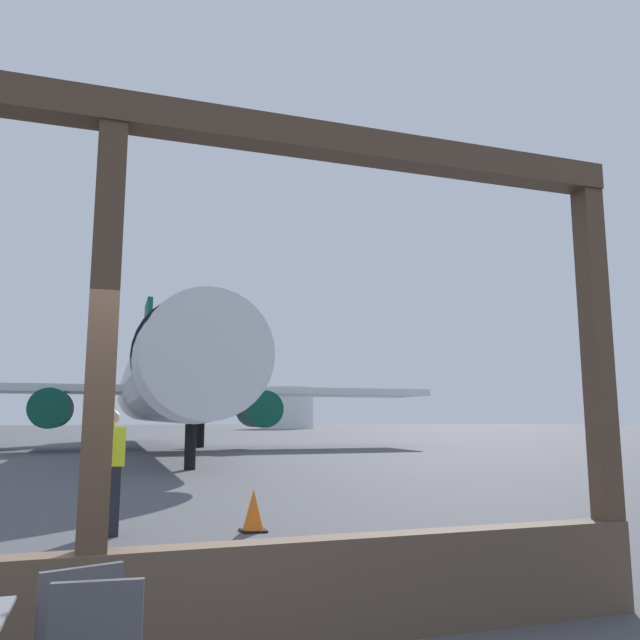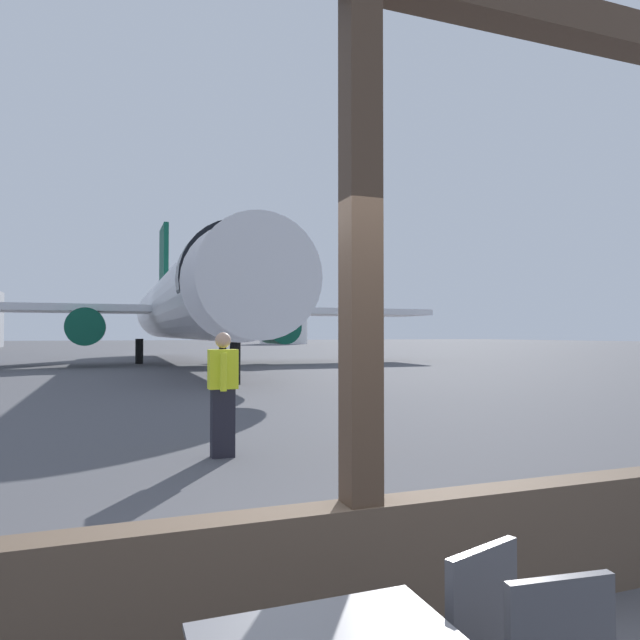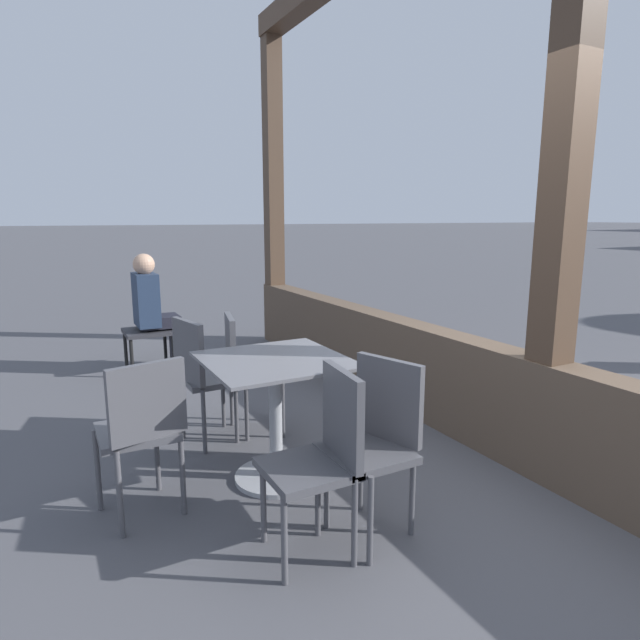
{
  "view_description": "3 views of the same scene",
  "coord_description": "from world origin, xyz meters",
  "px_view_note": "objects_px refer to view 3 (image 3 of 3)",
  "views": [
    {
      "loc": [
        0.06,
        -4.61,
        1.62
      ],
      "look_at": [
        5.3,
        11.09,
        4.2
      ],
      "focal_mm": 35.35,
      "sensor_mm": 36.0,
      "label": 1
    },
    {
      "loc": [
        -1.36,
        -3.01,
        1.72
      ],
      "look_at": [
        3.86,
        11.15,
        2.09
      ],
      "focal_mm": 31.91,
      "sensor_mm": 36.0,
      "label": 2
    },
    {
      "loc": [
        2.11,
        -2.7,
        1.61
      ],
      "look_at": [
        -1.49,
        -0.79,
        0.81
      ],
      "focal_mm": 29.71,
      "sensor_mm": 36.0,
      "label": 3
    }
  ],
  "objects_px": {
    "cafe_chair_window_left": "(244,363)",
    "cafe_chair_aisle_right": "(142,424)",
    "cafe_chair_side_extra": "(324,448)",
    "seated_passenger": "(154,308)",
    "lounge_bench": "(148,335)",
    "cafe_chair_window_right": "(376,432)",
    "cafe_chair_aisle_left": "(202,370)",
    "dining_table": "(275,408)"
  },
  "relations": [
    {
      "from": "cafe_chair_window_right",
      "to": "cafe_chair_side_extra",
      "type": "bearing_deg",
      "value": -83.8
    },
    {
      "from": "dining_table",
      "to": "cafe_chair_aisle_right",
      "type": "height_order",
      "value": "cafe_chair_aisle_right"
    },
    {
      "from": "lounge_bench",
      "to": "cafe_chair_side_extra",
      "type": "bearing_deg",
      "value": 2.64
    },
    {
      "from": "dining_table",
      "to": "cafe_chair_side_extra",
      "type": "relative_size",
      "value": 0.91
    },
    {
      "from": "cafe_chair_window_left",
      "to": "cafe_chair_side_extra",
      "type": "height_order",
      "value": "cafe_chair_side_extra"
    },
    {
      "from": "cafe_chair_aisle_right",
      "to": "cafe_chair_window_left",
      "type": "bearing_deg",
      "value": 134.28
    },
    {
      "from": "cafe_chair_aisle_left",
      "to": "lounge_bench",
      "type": "xyz_separation_m",
      "value": [
        -2.1,
        -0.0,
        -0.17
      ]
    },
    {
      "from": "lounge_bench",
      "to": "seated_passenger",
      "type": "relative_size",
      "value": 0.39
    },
    {
      "from": "cafe_chair_side_extra",
      "to": "seated_passenger",
      "type": "distance_m",
      "value": 3.61
    },
    {
      "from": "lounge_bench",
      "to": "seated_passenger",
      "type": "bearing_deg",
      "value": 88.26
    },
    {
      "from": "cafe_chair_window_right",
      "to": "seated_passenger",
      "type": "height_order",
      "value": "seated_passenger"
    },
    {
      "from": "cafe_chair_window_left",
      "to": "cafe_chair_aisle_right",
      "type": "height_order",
      "value": "cafe_chair_window_left"
    },
    {
      "from": "cafe_chair_window_right",
      "to": "cafe_chair_aisle_left",
      "type": "bearing_deg",
      "value": -161.69
    },
    {
      "from": "cafe_chair_aisle_left",
      "to": "dining_table",
      "type": "bearing_deg",
      "value": 18.27
    },
    {
      "from": "cafe_chair_aisle_left",
      "to": "cafe_chair_aisle_right",
      "type": "distance_m",
      "value": 0.99
    },
    {
      "from": "dining_table",
      "to": "cafe_chair_aisle_left",
      "type": "distance_m",
      "value": 0.79
    },
    {
      "from": "lounge_bench",
      "to": "seated_passenger",
      "type": "xyz_separation_m",
      "value": [
        0.0,
        0.07,
        0.29
      ]
    },
    {
      "from": "cafe_chair_window_right",
      "to": "cafe_chair_aisle_right",
      "type": "height_order",
      "value": "cafe_chair_window_right"
    },
    {
      "from": "cafe_chair_window_left",
      "to": "seated_passenger",
      "type": "height_order",
      "value": "seated_passenger"
    },
    {
      "from": "cafe_chair_window_right",
      "to": "cafe_chair_side_extra",
      "type": "distance_m",
      "value": 0.33
    },
    {
      "from": "cafe_chair_side_extra",
      "to": "seated_passenger",
      "type": "xyz_separation_m",
      "value": [
        -3.61,
        -0.09,
        0.14
      ]
    },
    {
      "from": "dining_table",
      "to": "cafe_chair_aisle_right",
      "type": "bearing_deg",
      "value": -84.4
    },
    {
      "from": "cafe_chair_aisle_right",
      "to": "cafe_chair_side_extra",
      "type": "distance_m",
      "value": 0.99
    },
    {
      "from": "dining_table",
      "to": "cafe_chair_window_right",
      "type": "bearing_deg",
      "value": 18.35
    },
    {
      "from": "cafe_chair_aisle_right",
      "to": "seated_passenger",
      "type": "distance_m",
      "value": 2.98
    },
    {
      "from": "lounge_bench",
      "to": "cafe_chair_window_right",
      "type": "bearing_deg",
      "value": 7.8
    },
    {
      "from": "dining_table",
      "to": "cafe_chair_window_left",
      "type": "relative_size",
      "value": 0.91
    },
    {
      "from": "cafe_chair_window_left",
      "to": "seated_passenger",
      "type": "bearing_deg",
      "value": -172.85
    },
    {
      "from": "cafe_chair_window_left",
      "to": "cafe_chair_aisle_right",
      "type": "relative_size",
      "value": 1.01
    },
    {
      "from": "cafe_chair_side_extra",
      "to": "lounge_bench",
      "type": "height_order",
      "value": "cafe_chair_side_extra"
    },
    {
      "from": "dining_table",
      "to": "lounge_bench",
      "type": "xyz_separation_m",
      "value": [
        -2.84,
        -0.25,
        -0.08
      ]
    },
    {
      "from": "cafe_chair_window_left",
      "to": "cafe_chair_side_extra",
      "type": "bearing_deg",
      "value": -6.06
    },
    {
      "from": "cafe_chair_window_left",
      "to": "cafe_chair_window_right",
      "type": "xyz_separation_m",
      "value": [
        1.51,
        0.16,
        -0.01
      ]
    },
    {
      "from": "cafe_chair_aisle_left",
      "to": "cafe_chair_aisle_right",
      "type": "bearing_deg",
      "value": -33.74
    },
    {
      "from": "cafe_chair_window_right",
      "to": "cafe_chair_window_left",
      "type": "bearing_deg",
      "value": -173.99
    },
    {
      "from": "lounge_bench",
      "to": "seated_passenger",
      "type": "distance_m",
      "value": 0.3
    },
    {
      "from": "cafe_chair_window_left",
      "to": "cafe_chair_window_right",
      "type": "bearing_deg",
      "value": 6.01
    },
    {
      "from": "cafe_chair_aisle_left",
      "to": "seated_passenger",
      "type": "bearing_deg",
      "value": 178.05
    },
    {
      "from": "dining_table",
      "to": "cafe_chair_side_extra",
      "type": "bearing_deg",
      "value": -5.93
    },
    {
      "from": "cafe_chair_aisle_left",
      "to": "lounge_bench",
      "type": "height_order",
      "value": "cafe_chair_aisle_left"
    },
    {
      "from": "cafe_chair_aisle_left",
      "to": "cafe_chair_side_extra",
      "type": "relative_size",
      "value": 1.01
    },
    {
      "from": "cafe_chair_window_left",
      "to": "cafe_chair_aisle_left",
      "type": "height_order",
      "value": "cafe_chair_aisle_left"
    }
  ]
}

